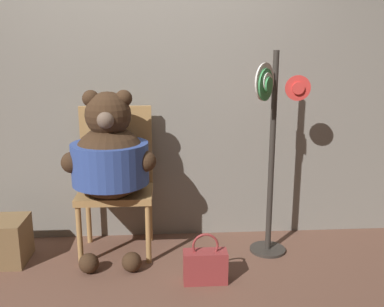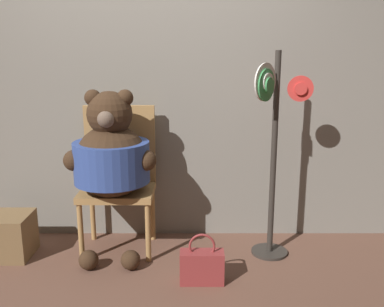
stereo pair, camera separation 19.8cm
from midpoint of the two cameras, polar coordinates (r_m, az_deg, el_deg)
ground_plane at (r=3.32m, az=-8.30°, el=-14.29°), size 14.00×14.00×0.00m
wall_back at (r=3.52m, az=-8.25°, el=7.26°), size 8.00×0.10×2.33m
chair at (r=3.39m, az=-11.74°, el=-2.81°), size 0.56×0.45×1.12m
teddy_bear at (r=3.19m, az=-12.64°, el=-0.68°), size 0.68×0.60×1.27m
hat_display_rack at (r=3.17m, az=8.75°, el=1.26°), size 0.45×0.37×1.55m
handbag_on_ground at (r=2.99m, az=-0.17°, el=-14.74°), size 0.30×0.13×0.36m
wooden_crate at (r=3.57m, az=-25.26°, el=-10.50°), size 0.33×0.33×0.33m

